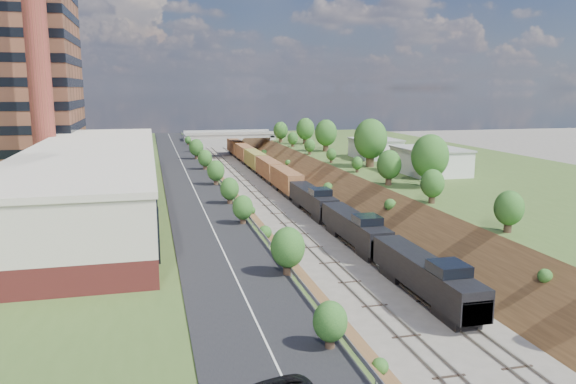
# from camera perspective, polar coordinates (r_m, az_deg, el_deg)

# --- Properties ---
(ground) EXTENTS (400.00, 400.00, 0.00)m
(ground) POSITION_cam_1_polar(r_m,az_deg,el_deg) (42.31, 18.86, -16.62)
(ground) COLOR #6B665B
(ground) RESTS_ON ground
(platform_left) EXTENTS (44.00, 180.00, 5.00)m
(platform_left) POSITION_cam_1_polar(r_m,az_deg,el_deg) (93.53, -20.89, -0.30)
(platform_left) COLOR #425B25
(platform_left) RESTS_ON ground
(platform_right) EXTENTS (44.00, 180.00, 5.00)m
(platform_right) POSITION_cam_1_polar(r_m,az_deg,el_deg) (107.49, 16.60, 1.28)
(platform_right) COLOR #425B25
(platform_right) RESTS_ON ground
(embankment_left) EXTENTS (10.00, 180.00, 10.00)m
(embankment_left) POSITION_cam_1_polar(r_m,az_deg,el_deg) (93.82, -7.35, -1.21)
(embankment_left) COLOR brown
(embankment_left) RESTS_ON ground
(embankment_right) EXTENTS (10.00, 180.00, 10.00)m
(embankment_right) POSITION_cam_1_polar(r_m,az_deg,el_deg) (98.68, 5.44, -0.59)
(embankment_right) COLOR brown
(embankment_right) RESTS_ON ground
(rail_left_track) EXTENTS (1.58, 180.00, 0.18)m
(rail_left_track) POSITION_cam_1_polar(r_m,az_deg,el_deg) (95.09, -2.32, -0.92)
(rail_left_track) COLOR gray
(rail_left_track) RESTS_ON ground
(rail_right_track) EXTENTS (1.58, 180.00, 0.18)m
(rail_right_track) POSITION_cam_1_polar(r_m,az_deg,el_deg) (96.25, 0.71, -0.77)
(rail_right_track) COLOR gray
(rail_right_track) RESTS_ON ground
(road) EXTENTS (8.00, 180.00, 0.10)m
(road) POSITION_cam_1_polar(r_m,az_deg,el_deg) (92.55, -10.19, 1.73)
(road) COLOR black
(road) RESTS_ON platform_left
(guardrail) EXTENTS (0.10, 171.00, 0.70)m
(guardrail) POSITION_cam_1_polar(r_m,az_deg,el_deg) (92.63, -7.66, 2.12)
(guardrail) COLOR #99999E
(guardrail) RESTS_ON platform_left
(commercial_building) EXTENTS (14.30, 62.30, 7.00)m
(commercial_building) POSITION_cam_1_polar(r_m,az_deg,el_deg) (70.42, -19.25, 1.43)
(commercial_building) COLOR maroon
(commercial_building) RESTS_ON platform_left
(smokestack) EXTENTS (3.20, 3.20, 40.00)m
(smokestack) POSITION_cam_1_polar(r_m,az_deg,el_deg) (88.77, -24.15, 13.55)
(smokestack) COLOR maroon
(smokestack) RESTS_ON platform_left
(overpass) EXTENTS (24.50, 8.30, 7.40)m
(overpass) POSITION_cam_1_polar(r_m,az_deg,el_deg) (155.43, -6.02, 5.28)
(overpass) COLOR gray
(overpass) RESTS_ON ground
(white_building_near) EXTENTS (9.00, 12.00, 4.00)m
(white_building_near) POSITION_cam_1_polar(r_m,az_deg,el_deg) (95.34, 14.23, 3.01)
(white_building_near) COLOR silver
(white_building_near) RESTS_ON platform_right
(white_building_far) EXTENTS (8.00, 10.00, 3.60)m
(white_building_far) POSITION_cam_1_polar(r_m,az_deg,el_deg) (114.89, 8.85, 4.33)
(white_building_far) COLOR silver
(white_building_far) RESTS_ON platform_right
(tree_right_large) EXTENTS (5.25, 5.25, 7.61)m
(tree_right_large) POSITION_cam_1_polar(r_m,az_deg,el_deg) (81.50, 14.22, 3.47)
(tree_right_large) COLOR #473323
(tree_right_large) RESTS_ON platform_right
(tree_left_crest) EXTENTS (2.45, 2.45, 3.55)m
(tree_left_crest) POSITION_cam_1_polar(r_m,az_deg,el_deg) (53.52, -3.38, -2.31)
(tree_left_crest) COLOR #473323
(tree_left_crest) RESTS_ON platform_left
(freight_train) EXTENTS (2.87, 131.36, 4.55)m
(freight_train) POSITION_cam_1_polar(r_m,az_deg,el_deg) (108.04, -0.99, 1.76)
(freight_train) COLOR black
(freight_train) RESTS_ON ground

